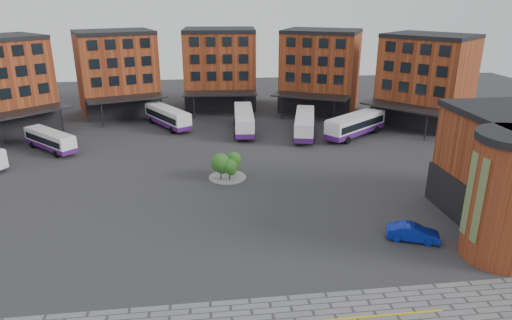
{
  "coord_description": "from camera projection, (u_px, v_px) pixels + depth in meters",
  "views": [
    {
      "loc": [
        -0.94,
        -38.06,
        20.45
      ],
      "look_at": [
        4.75,
        6.76,
        4.0
      ],
      "focal_mm": 32.0,
      "sensor_mm": 36.0,
      "label": 1
    }
  ],
  "objects": [
    {
      "name": "ground",
      "position": [
        215.0,
        227.0,
        42.59
      ],
      "size": [
        160.0,
        160.0,
        0.0
      ],
      "primitive_type": "plane",
      "color": "#28282B",
      "rests_on": "ground"
    },
    {
      "name": "bus_b",
      "position": [
        50.0,
        140.0,
        62.93
      ],
      "size": [
        8.54,
        8.67,
        2.79
      ],
      "rotation": [
        0.0,
        0.0,
        0.77
      ],
      "color": "white",
      "rests_on": "ground"
    },
    {
      "name": "blue_car",
      "position": [
        413.0,
        233.0,
        40.04
      ],
      "size": [
        4.79,
        3.17,
        1.49
      ],
      "primitive_type": "imported",
      "rotation": [
        0.0,
        0.0,
        1.18
      ],
      "color": "#0C20A2",
      "rests_on": "ground"
    },
    {
      "name": "bus_d",
      "position": [
        244.0,
        120.0,
        71.51
      ],
      "size": [
        3.77,
        12.53,
        3.48
      ],
      "rotation": [
        0.0,
        0.0,
        -0.07
      ],
      "color": "white",
      "rests_on": "ground"
    },
    {
      "name": "bus_f",
      "position": [
        355.0,
        125.0,
        69.07
      ],
      "size": [
        11.33,
        9.56,
        3.42
      ],
      "rotation": [
        0.0,
        0.0,
        -0.92
      ],
      "color": "white",
      "rests_on": "ground"
    },
    {
      "name": "main_building",
      "position": [
        175.0,
        79.0,
        75.2
      ],
      "size": [
        94.14,
        42.48,
        14.6
      ],
      "color": "#944220",
      "rests_on": "ground"
    },
    {
      "name": "bus_e",
      "position": [
        305.0,
        124.0,
        69.56
      ],
      "size": [
        5.67,
        12.44,
        3.42
      ],
      "rotation": [
        0.0,
        0.0,
        -0.25
      ],
      "color": "white",
      "rests_on": "ground"
    },
    {
      "name": "tree_island",
      "position": [
        227.0,
        165.0,
        53.02
      ],
      "size": [
        4.4,
        4.4,
        3.25
      ],
      "color": "gray",
      "rests_on": "ground"
    },
    {
      "name": "bus_c",
      "position": [
        168.0,
        117.0,
        74.06
      ],
      "size": [
        7.98,
        11.02,
        3.18
      ],
      "rotation": [
        0.0,
        0.0,
        0.54
      ],
      "color": "silver",
      "rests_on": "ground"
    }
  ]
}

